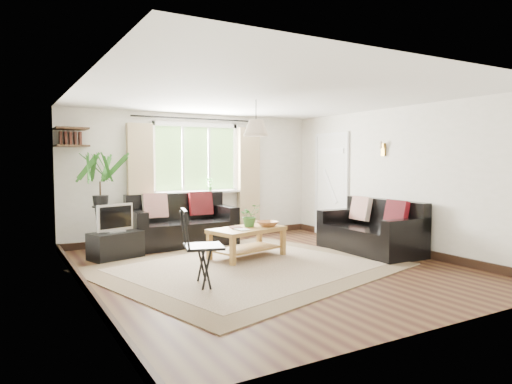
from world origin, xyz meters
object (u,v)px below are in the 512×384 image
coffee_table (247,243)px  palm_stand (101,202)px  sofa_right (370,227)px  tv_stand (116,245)px  sofa_back (182,221)px  folding_chair (204,248)px

coffee_table → palm_stand: size_ratio=0.70×
sofa_right → tv_stand: size_ratio=2.27×
sofa_back → tv_stand: sofa_back is taller
coffee_table → folding_chair: 1.69m
sofa_back → tv_stand: 1.41m
tv_stand → palm_stand: bearing=79.9°
tv_stand → palm_stand: size_ratio=0.46×
sofa_right → palm_stand: (-3.85, 2.22, 0.42)m
palm_stand → folding_chair: palm_stand is taller
sofa_back → sofa_right: (2.48, -2.11, -0.02)m
folding_chair → tv_stand: bearing=29.4°
sofa_right → tv_stand: (-3.76, 1.57, -0.20)m
coffee_table → palm_stand: palm_stand is taller
sofa_back → folding_chair: 2.76m
sofa_right → folding_chair: folding_chair is taller
palm_stand → folding_chair: (0.65, -2.77, -0.36)m
sofa_back → sofa_right: sofa_back is taller
tv_stand → folding_chair: folding_chair is taller
folding_chair → palm_stand: bearing=27.8°
coffee_table → folding_chair: folding_chair is taller
sofa_right → palm_stand: size_ratio=1.05×
sofa_right → palm_stand: bearing=-119.1°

